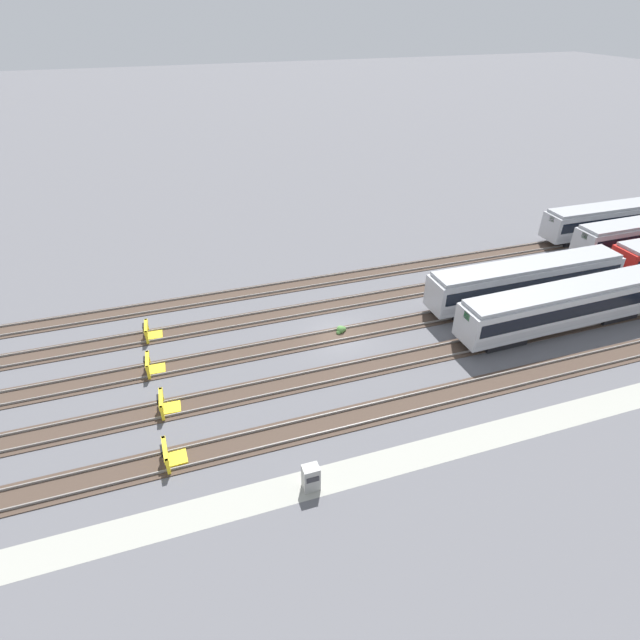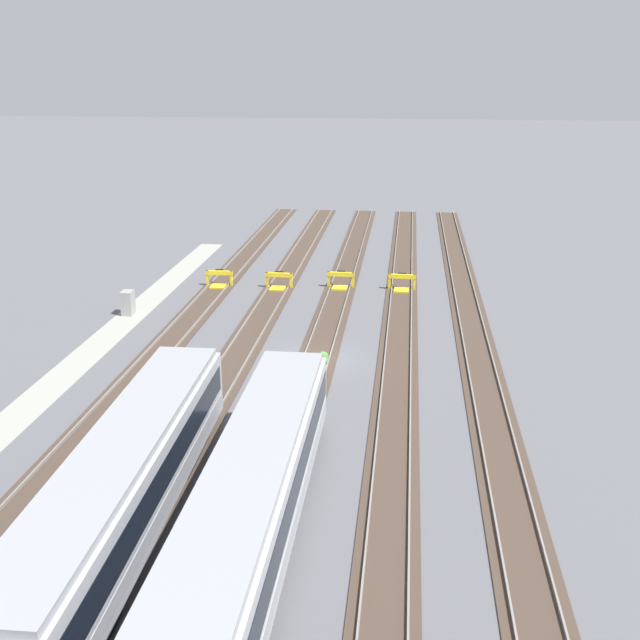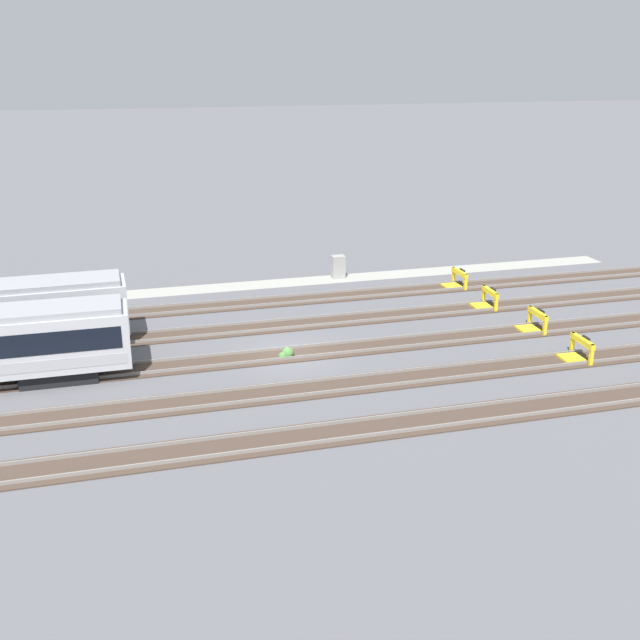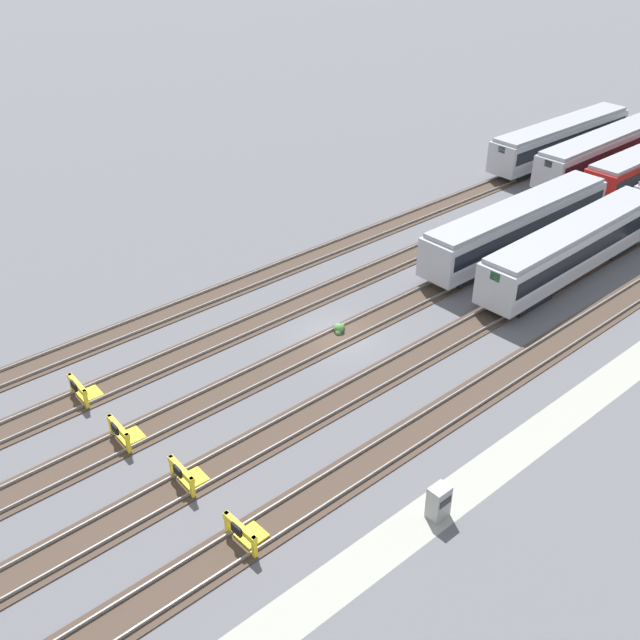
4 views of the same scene
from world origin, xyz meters
name	(u,v)px [view 3 (image 3 of 4)]	position (x,y,z in m)	size (l,w,h in m)	color
ground_plane	(291,355)	(0.00, 0.00, 0.00)	(400.00, 400.00, 0.00)	#5B5B60
service_walkway	(249,285)	(0.00, -12.99, 0.00)	(54.00, 2.00, 0.01)	#9E9E93
rail_track_nearest	(260,303)	(0.00, -8.96, 0.04)	(90.00, 2.23, 0.21)	#47382D
rail_track_near_inner	(274,326)	(0.00, -4.48, 0.04)	(90.00, 2.24, 0.21)	#47382D
rail_track_middle	(291,354)	(0.00, 0.00, 0.04)	(90.00, 2.24, 0.21)	#47382D
rail_track_far_inner	(313,389)	(0.00, 4.48, 0.04)	(90.00, 2.23, 0.21)	#47382D
rail_track_farthest	(340,432)	(0.00, 8.96, 0.04)	(90.00, 2.23, 0.21)	#47382D
bumper_stop_nearest_track	(456,280)	(-13.52, -8.95, 0.51)	(1.37, 2.01, 1.22)	yellow
bumper_stop_near_inner_track	(486,300)	(-13.49, -4.49, 0.51)	(1.37, 2.01, 1.22)	yellow
bumper_stop_middle_track	(533,322)	(-14.17, -0.01, 0.51)	(1.37, 2.01, 1.22)	yellow
bumper_stop_far_inner_track	(577,350)	(-14.11, 4.47, 0.51)	(1.37, 2.01, 1.22)	yellow
electrical_cabinet	(338,267)	(-6.45, -13.23, 0.80)	(0.90, 0.73, 1.60)	#9E9E99
weed_clump	(287,354)	(0.33, 0.40, 0.24)	(0.92, 0.70, 0.64)	#4C7F3D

